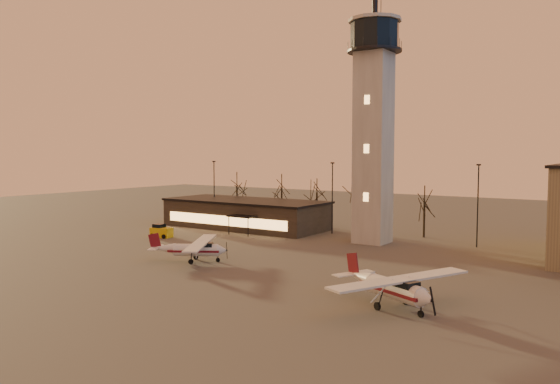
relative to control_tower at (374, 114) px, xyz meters
The scene contains 8 objects.
ground 34.15m from the control_tower, 90.00° to the right, with size 220.00×220.00×0.00m, color #42403D.
control_tower is the anchor object (origin of this frame).
terminal 26.24m from the control_tower, behind, with size 25.40×12.20×4.30m.
light_poles 10.97m from the control_tower, 63.48° to the left, with size 58.50×12.25×10.14m.
tree_row 19.48m from the control_tower, 146.24° to the left, with size 37.20×9.20×8.80m.
cessna_front 33.42m from the control_tower, 62.14° to the right, with size 10.03×12.01×3.45m.
cessna_rear 28.37m from the control_tower, 115.14° to the right, with size 8.87×10.24×3.06m.
service_cart 32.36m from the control_tower, 154.92° to the right, with size 3.08×2.22×1.81m.
Camera 1 is at (28.92, -33.91, 11.55)m, focal length 35.00 mm.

